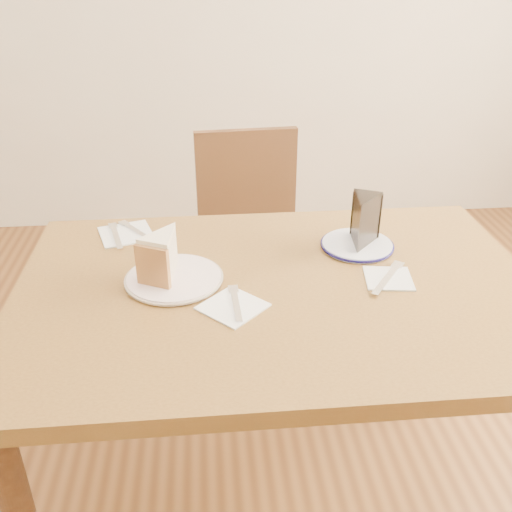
# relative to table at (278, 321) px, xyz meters

# --- Properties ---
(ground) EXTENTS (4.00, 4.00, 0.00)m
(ground) POSITION_rel_table_xyz_m (0.00, 0.00, -0.65)
(ground) COLOR #472913
(ground) RESTS_ON ground
(table) EXTENTS (1.20, 0.80, 0.75)m
(table) POSITION_rel_table_xyz_m (0.00, 0.00, 0.00)
(table) COLOR #4D3315
(table) RESTS_ON ground
(chair_far) EXTENTS (0.46, 0.46, 0.87)m
(chair_far) POSITION_rel_table_xyz_m (0.00, 0.71, -0.17)
(chair_far) COLOR #311C0E
(chair_far) RESTS_ON ground
(plate_cream) EXTENTS (0.22, 0.22, 0.01)m
(plate_cream) POSITION_rel_table_xyz_m (-0.24, 0.04, 0.10)
(plate_cream) COLOR white
(plate_cream) RESTS_ON table
(plate_navy) EXTENTS (0.18, 0.18, 0.01)m
(plate_navy) POSITION_rel_table_xyz_m (0.23, 0.17, 0.10)
(plate_navy) COLOR white
(plate_navy) RESTS_ON table
(carrot_cake) EXTENTS (0.12, 0.13, 0.09)m
(carrot_cake) POSITION_rel_table_xyz_m (-0.25, 0.06, 0.16)
(carrot_cake) COLOR beige
(carrot_cake) RESTS_ON plate_cream
(chocolate_cake) EXTENTS (0.11, 0.12, 0.12)m
(chocolate_cake) POSITION_rel_table_xyz_m (0.23, 0.16, 0.17)
(chocolate_cake) COLOR black
(chocolate_cake) RESTS_ON plate_navy
(napkin_cream) EXTENTS (0.17, 0.17, 0.00)m
(napkin_cream) POSITION_rel_table_xyz_m (-0.11, -0.08, 0.10)
(napkin_cream) COLOR white
(napkin_cream) RESTS_ON table
(napkin_navy) EXTENTS (0.12, 0.12, 0.00)m
(napkin_navy) POSITION_rel_table_xyz_m (0.26, 0.00, 0.10)
(napkin_navy) COLOR white
(napkin_navy) RESTS_ON table
(napkin_spare) EXTENTS (0.17, 0.17, 0.00)m
(napkin_spare) POSITION_rel_table_xyz_m (-0.37, 0.30, 0.10)
(napkin_spare) COLOR white
(napkin_spare) RESTS_ON table
(fork_cream) EXTENTS (0.02, 0.14, 0.00)m
(fork_cream) POSITION_rel_table_xyz_m (-0.10, -0.08, 0.10)
(fork_cream) COLOR silver
(fork_cream) RESTS_ON napkin_cream
(knife_navy) EXTENTS (0.11, 0.15, 0.00)m
(knife_navy) POSITION_rel_table_xyz_m (0.25, -0.00, 0.10)
(knife_navy) COLOR silver
(knife_navy) RESTS_ON napkin_navy
(fork_spare) EXTENTS (0.09, 0.12, 0.00)m
(fork_spare) POSITION_rel_table_xyz_m (-0.35, 0.31, 0.10)
(fork_spare) COLOR silver
(fork_spare) RESTS_ON napkin_spare
(knife_spare) EXTENTS (0.05, 0.16, 0.00)m
(knife_spare) POSITION_rel_table_xyz_m (-0.40, 0.28, 0.10)
(knife_spare) COLOR white
(knife_spare) RESTS_ON napkin_spare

